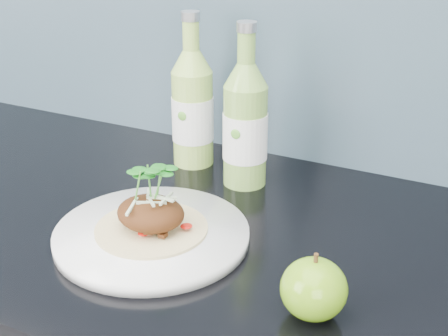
{
  "coord_description": "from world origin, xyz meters",
  "views": [
    {
      "loc": [
        0.39,
        1.01,
        1.34
      ],
      "look_at": [
        0.06,
        1.69,
        1.0
      ],
      "focal_mm": 50.0,
      "sensor_mm": 36.0,
      "label": 1
    }
  ],
  "objects_px": {
    "dinner_plate": "(152,235)",
    "cider_bottle_right": "(245,125)",
    "green_apple": "(314,289)",
    "cider_bottle_left": "(193,108)"
  },
  "relations": [
    {
      "from": "dinner_plate",
      "to": "cider_bottle_right",
      "type": "height_order",
      "value": "cider_bottle_right"
    },
    {
      "from": "dinner_plate",
      "to": "cider_bottle_right",
      "type": "xyz_separation_m",
      "value": [
        0.04,
        0.22,
        0.09
      ]
    },
    {
      "from": "dinner_plate",
      "to": "cider_bottle_left",
      "type": "distance_m",
      "value": 0.28
    },
    {
      "from": "dinner_plate",
      "to": "cider_bottle_right",
      "type": "distance_m",
      "value": 0.24
    },
    {
      "from": "green_apple",
      "to": "cider_bottle_right",
      "type": "height_order",
      "value": "cider_bottle_right"
    },
    {
      "from": "dinner_plate",
      "to": "cider_bottle_left",
      "type": "xyz_separation_m",
      "value": [
        -0.08,
        0.26,
        0.09
      ]
    },
    {
      "from": "cider_bottle_left",
      "to": "green_apple",
      "type": "bearing_deg",
      "value": -53.46
    },
    {
      "from": "dinner_plate",
      "to": "green_apple",
      "type": "height_order",
      "value": "green_apple"
    },
    {
      "from": "cider_bottle_left",
      "to": "cider_bottle_right",
      "type": "bearing_deg",
      "value": -26.42
    },
    {
      "from": "green_apple",
      "to": "cider_bottle_left",
      "type": "height_order",
      "value": "cider_bottle_left"
    }
  ]
}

